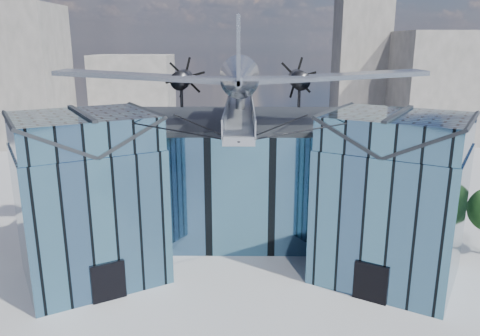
{
  "coord_description": "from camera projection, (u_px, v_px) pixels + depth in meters",
  "views": [
    {
      "loc": [
        0.25,
        -31.71,
        16.35
      ],
      "look_at": [
        0.0,
        2.0,
        7.2
      ],
      "focal_mm": 35.0,
      "sensor_mm": 36.0,
      "label": 1
    }
  ],
  "objects": [
    {
      "name": "bg_towers",
      "position": [
        250.0,
        79.0,
        80.98
      ],
      "size": [
        77.0,
        24.5,
        26.0
      ],
      "color": "slate",
      "rests_on": "ground"
    },
    {
      "name": "museum",
      "position": [
        240.0,
        175.0,
        39.05
      ],
      "size": [
        32.88,
        24.5,
        17.6
      ],
      "color": "#436B88",
      "rests_on": "ground"
    },
    {
      "name": "ground_plane",
      "position": [
        240.0,
        268.0,
        34.89
      ],
      "size": [
        120.0,
        120.0,
        0.0
      ],
      "primitive_type": "plane",
      "color": "gray"
    }
  ]
}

